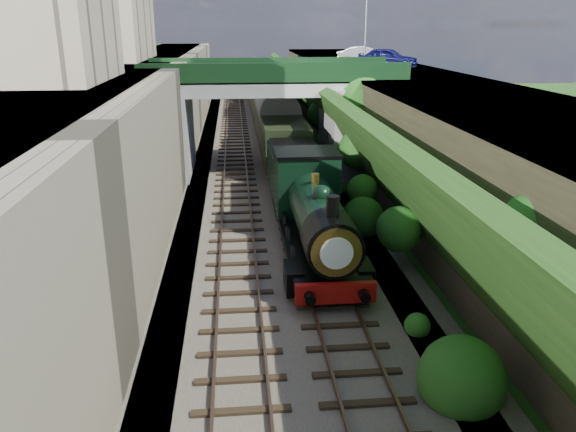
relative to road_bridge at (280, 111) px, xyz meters
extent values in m
plane|color=#1E4714|center=(-0.94, -24.00, -4.08)|extent=(160.00, 160.00, 0.00)
cube|color=#473F38|center=(-0.94, -4.00, -3.98)|extent=(10.00, 90.00, 0.20)
cube|color=#756B56|center=(-6.44, -4.00, -0.58)|extent=(1.00, 90.00, 7.00)
cube|color=#262628|center=(-9.94, -4.00, -0.58)|extent=(6.00, 90.00, 7.00)
cube|color=#262628|center=(8.56, -4.00, -0.95)|extent=(8.00, 90.00, 6.25)
cube|color=#1E4714|center=(4.06, -4.00, -1.38)|extent=(4.02, 90.00, 6.36)
sphere|color=#194C14|center=(2.71, -24.47, -3.37)|extent=(2.28, 2.28, 2.28)
sphere|color=#194C14|center=(4.93, -22.98, 0.25)|extent=(1.79, 1.79, 1.79)
sphere|color=#194C14|center=(4.35, -19.63, -0.70)|extent=(1.25, 1.25, 1.25)
sphere|color=#194C14|center=(3.37, -16.24, -2.29)|extent=(1.81, 1.81, 1.81)
sphere|color=#194C14|center=(2.84, -12.36, -3.15)|extent=(1.97, 1.97, 1.97)
sphere|color=#194C14|center=(3.28, -10.20, -2.44)|extent=(1.56, 1.56, 1.56)
sphere|color=#194C14|center=(3.99, -6.05, -1.28)|extent=(2.33, 2.33, 2.33)
sphere|color=#194C14|center=(3.65, -3.87, -1.83)|extent=(1.26, 1.26, 1.26)
sphere|color=#194C14|center=(3.81, -0.68, -1.58)|extent=(1.62, 1.62, 1.62)
sphere|color=#194C14|center=(4.27, 2.42, -0.83)|extent=(2.17, 2.17, 2.17)
sphere|color=#194C14|center=(2.67, 4.00, -3.42)|extent=(2.09, 2.09, 2.09)
sphere|color=#194C14|center=(3.90, 7.35, -1.42)|extent=(2.29, 2.29, 2.29)
sphere|color=#194C14|center=(4.84, 11.81, 0.10)|extent=(1.58, 1.58, 1.58)
sphere|color=#194C14|center=(5.27, 14.63, 0.79)|extent=(1.96, 1.96, 1.96)
sphere|color=#194C14|center=(4.30, 17.67, -0.78)|extent=(2.19, 2.19, 2.19)
sphere|color=#194C14|center=(4.01, 20.54, -1.24)|extent=(2.05, 2.05, 2.05)
cube|color=black|center=(-2.94, -4.00, -3.84)|extent=(2.50, 90.00, 0.07)
cube|color=brown|center=(-3.66, -4.00, -3.75)|extent=(0.08, 90.00, 0.14)
cube|color=brown|center=(-2.23, -4.00, -3.75)|extent=(0.08, 90.00, 0.14)
cube|color=black|center=(0.26, -4.00, -3.84)|extent=(2.50, 90.00, 0.07)
cube|color=brown|center=(-0.46, -4.00, -3.75)|extent=(0.08, 90.00, 0.14)
cube|color=brown|center=(0.97, -4.00, -3.75)|extent=(0.08, 90.00, 0.14)
cube|color=gray|center=(-0.44, 0.00, 1.62)|extent=(16.00, 6.00, 0.90)
cube|color=#123316|center=(-0.44, -2.85, 2.57)|extent=(16.00, 0.30, 1.20)
cube|color=#123316|center=(-0.44, 2.85, 2.57)|extent=(16.00, 0.30, 1.20)
cube|color=gray|center=(-6.44, 0.00, -1.23)|extent=(1.40, 6.40, 5.70)
cube|color=gray|center=(4.26, 0.00, -1.23)|extent=(2.40, 6.40, 5.70)
cube|color=gray|center=(-11.44, 6.00, 5.92)|extent=(5.00, 10.00, 6.00)
cube|color=gray|center=(-10.44, -10.00, 4.92)|extent=(4.00, 8.00, 4.00)
cylinder|color=black|center=(4.86, -2.20, -1.88)|extent=(0.30, 0.30, 4.40)
sphere|color=#194C14|center=(4.86, -2.20, 0.72)|extent=(3.60, 3.60, 3.60)
sphere|color=#194C14|center=(5.36, -1.40, 0.12)|extent=(2.40, 2.40, 2.40)
cylinder|color=gray|center=(6.99, 6.87, 5.17)|extent=(0.14, 0.14, 6.00)
imported|color=#121353|center=(8.56, 5.95, 2.92)|extent=(4.72, 3.56, 1.50)
imported|color=#A6A7AB|center=(7.60, 9.45, 2.91)|extent=(4.70, 2.46, 1.47)
cube|color=black|center=(0.26, -15.70, -3.58)|extent=(2.40, 8.40, 0.60)
cube|color=black|center=(0.26, -14.70, -3.03)|extent=(2.70, 10.00, 0.35)
cube|color=maroon|center=(0.26, -19.80, -3.13)|extent=(2.70, 0.25, 0.70)
cylinder|color=black|center=(0.26, -15.50, -1.73)|extent=(1.90, 5.60, 1.90)
cylinder|color=black|center=(0.26, -18.80, -1.73)|extent=(1.96, 1.80, 1.96)
cylinder|color=white|center=(0.26, -19.78, -1.73)|extent=(1.10, 0.05, 1.10)
cylinder|color=black|center=(0.26, -18.80, -0.53)|extent=(0.44, 0.44, 0.90)
sphere|color=black|center=(0.26, -16.50, -0.73)|extent=(0.76, 0.76, 0.76)
cylinder|color=#A57F33|center=(0.26, -14.70, -0.63)|extent=(0.32, 0.32, 0.50)
cube|color=black|center=(0.26, -11.90, -1.58)|extent=(2.75, 2.40, 2.80)
cube|color=black|center=(0.26, -11.90, -0.13)|extent=(2.85, 2.50, 0.15)
cube|color=black|center=(-0.99, -18.30, -3.23)|extent=(0.60, 1.40, 0.90)
cube|color=black|center=(1.51, -18.30, -3.23)|extent=(0.60, 1.40, 0.90)
cube|color=black|center=(0.26, -7.50, -3.63)|extent=(2.30, 6.00, 0.50)
cube|color=black|center=(0.26, -7.50, -3.38)|extent=(2.60, 6.00, 0.50)
cube|color=black|center=(0.26, -7.50, -2.18)|extent=(2.70, 6.00, 2.40)
cube|color=black|center=(0.26, -7.50, -0.93)|extent=(2.50, 5.60, 0.20)
cube|color=black|center=(0.26, 5.10, -3.68)|extent=(2.30, 17.00, 0.40)
cube|color=black|center=(0.26, 5.10, -3.43)|extent=(2.50, 17.00, 0.50)
cube|color=black|center=(0.26, 5.10, -1.93)|extent=(2.80, 18.00, 2.70)
cube|color=slate|center=(0.26, 5.10, -0.43)|extent=(2.90, 18.00, 0.50)
cube|color=black|center=(0.26, 23.90, -3.68)|extent=(2.30, 17.00, 0.40)
cube|color=black|center=(0.26, 23.90, -3.43)|extent=(2.50, 17.00, 0.50)
cube|color=black|center=(0.26, 23.90, -1.93)|extent=(2.80, 18.00, 2.70)
cube|color=slate|center=(0.26, 23.90, -0.43)|extent=(2.90, 18.00, 0.50)
cube|color=black|center=(0.26, 42.70, -3.68)|extent=(2.30, 17.00, 0.40)
cube|color=black|center=(0.26, 42.70, -3.43)|extent=(2.50, 17.00, 0.50)
cube|color=black|center=(0.26, 42.70, -1.93)|extent=(2.80, 18.00, 2.70)
cube|color=slate|center=(0.26, 42.70, -0.43)|extent=(2.90, 18.00, 0.50)
camera|label=1|loc=(-2.89, -36.28, 5.27)|focal=35.00mm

